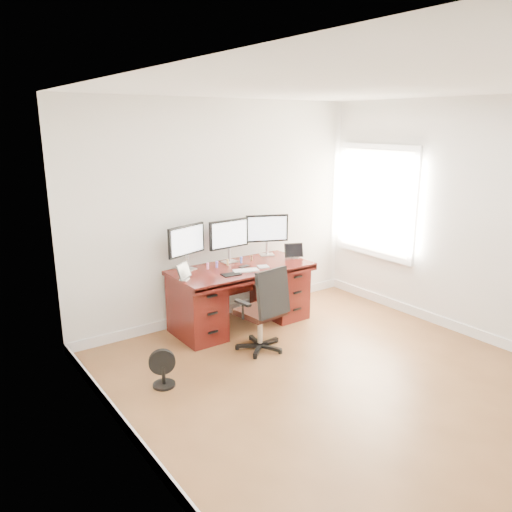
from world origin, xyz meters
TOP-DOWN VIEW (x-y plane):
  - ground at (0.00, 0.00)m, footprint 4.50×4.50m
  - back_wall at (0.00, 2.25)m, footprint 4.00×0.10m
  - right_wall at (2.00, 0.11)m, footprint 0.10×4.50m
  - desk at (0.00, 1.83)m, footprint 1.70×0.80m
  - office_chair at (-0.20, 1.09)m, footprint 0.56×0.56m
  - floor_fan at (-1.42, 1.01)m, footprint 0.25×0.21m
  - monitor_left at (-0.58, 2.07)m, footprint 0.54×0.20m
  - monitor_center at (0.00, 2.07)m, footprint 0.55×0.15m
  - monitor_right at (0.58, 2.07)m, footprint 0.52×0.25m
  - tablet_left at (-0.79, 1.75)m, footprint 0.23×0.19m
  - tablet_right at (0.77, 1.75)m, footprint 0.25×0.16m
  - keyboard at (-0.06, 1.63)m, footprint 0.32×0.21m
  - trackpad at (0.21, 1.64)m, footprint 0.16×0.16m
  - drawing_tablet at (-0.27, 1.60)m, footprint 0.22×0.16m
  - phone at (0.03, 1.78)m, footprint 0.15×0.09m
  - figurine_pink at (-0.38, 1.95)m, footprint 0.03×0.03m
  - figurine_purple at (-0.25, 1.95)m, footprint 0.03×0.03m
  - figurine_yellow at (-0.10, 1.95)m, footprint 0.03×0.03m
  - figurine_blue at (0.10, 1.95)m, footprint 0.03×0.03m
  - figurine_brown at (0.25, 1.95)m, footprint 0.03×0.03m

SIDE VIEW (x-z plane):
  - ground at x=0.00m, z-range 0.00..0.00m
  - floor_fan at x=-1.42m, z-range -0.01..0.36m
  - office_chair at x=-0.20m, z-range -0.16..0.79m
  - desk at x=0.00m, z-range 0.03..0.78m
  - trackpad at x=0.21m, z-range 0.75..0.76m
  - drawing_tablet at x=-0.27m, z-range 0.75..0.76m
  - phone at x=0.03m, z-range 0.75..0.76m
  - keyboard at x=-0.06m, z-range 0.75..0.76m
  - figurine_pink at x=-0.38m, z-range 0.75..0.84m
  - figurine_purple at x=-0.25m, z-range 0.75..0.84m
  - figurine_yellow at x=-0.10m, z-range 0.75..0.84m
  - figurine_blue at x=0.10m, z-range 0.75..0.84m
  - figurine_brown at x=0.25m, z-range 0.75..0.84m
  - tablet_left at x=-0.79m, z-range 0.74..0.93m
  - tablet_right at x=0.77m, z-range 0.74..0.93m
  - monitor_left at x=-0.58m, z-range 0.82..1.35m
  - monitor_center at x=0.00m, z-range 0.82..1.35m
  - monitor_right at x=0.58m, z-range 0.82..1.35m
  - back_wall at x=0.00m, z-range 0.00..2.70m
  - right_wall at x=2.00m, z-range 0.00..2.70m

